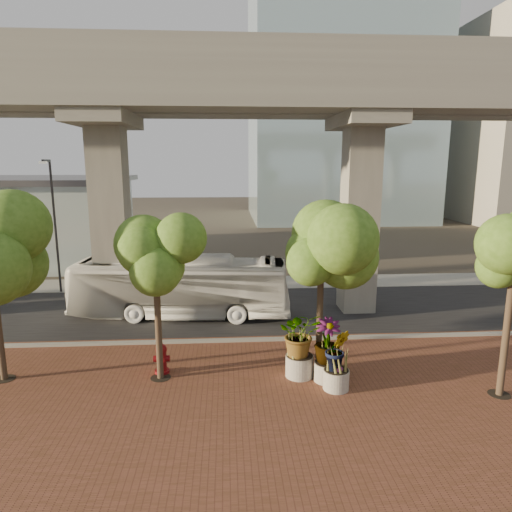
{
  "coord_description": "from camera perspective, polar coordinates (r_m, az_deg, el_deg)",
  "views": [
    {
      "loc": [
        -0.53,
        -19.96,
        7.38
      ],
      "look_at": [
        0.8,
        0.5,
        3.17
      ],
      "focal_mm": 32.0,
      "sensor_mm": 36.0,
      "label": 1
    }
  ],
  "objects": [
    {
      "name": "ground",
      "position": [
        21.29,
        -2.09,
        -8.7
      ],
      "size": [
        160.0,
        160.0,
        0.0
      ],
      "primitive_type": "plane",
      "color": "#3A342A",
      "rests_on": "ground"
    },
    {
      "name": "brick_plaza",
      "position": [
        14.05,
        -1.07,
        -19.96
      ],
      "size": [
        70.0,
        13.0,
        0.06
      ],
      "primitive_type": "cube",
      "color": "brown",
      "rests_on": "ground"
    },
    {
      "name": "asphalt_road",
      "position": [
        23.17,
        -2.24,
        -6.94
      ],
      "size": [
        90.0,
        8.0,
        0.04
      ],
      "primitive_type": "cube",
      "color": "black",
      "rests_on": "ground"
    },
    {
      "name": "curb_strip",
      "position": [
        19.39,
        -1.92,
        -10.52
      ],
      "size": [
        70.0,
        0.25,
        0.16
      ],
      "primitive_type": "cube",
      "color": "gray",
      "rests_on": "ground"
    },
    {
      "name": "far_sidewalk",
      "position": [
        28.43,
        -2.54,
        -3.4
      ],
      "size": [
        90.0,
        3.0,
        0.06
      ],
      "primitive_type": "cube",
      "color": "gray",
      "rests_on": "ground"
    },
    {
      "name": "transit_viaduct",
      "position": [
        21.96,
        -2.39,
        11.34
      ],
      "size": [
        72.0,
        5.6,
        12.4
      ],
      "color": "gray",
      "rests_on": "ground"
    },
    {
      "name": "transit_bus",
      "position": [
        22.35,
        -9.32,
        -3.92
      ],
      "size": [
        10.66,
        3.41,
        2.92
      ],
      "primitive_type": "imported",
      "rotation": [
        0.0,
        0.0,
        1.48
      ],
      "color": "silver",
      "rests_on": "ground"
    },
    {
      "name": "fire_hydrant",
      "position": [
        16.82,
        -11.71,
        -12.42
      ],
      "size": [
        0.56,
        0.51,
        1.13
      ],
      "color": "maroon",
      "rests_on": "ground"
    },
    {
      "name": "planter_front",
      "position": [
        15.98,
        5.53,
        -10.03
      ],
      "size": [
        2.16,
        2.16,
        2.38
      ],
      "color": "gray",
      "rests_on": "ground"
    },
    {
      "name": "planter_right",
      "position": [
        15.82,
        8.89,
        -10.8
      ],
      "size": [
        2.06,
        2.06,
        2.2
      ],
      "color": "#A8A098",
      "rests_on": "ground"
    },
    {
      "name": "planter_left",
      "position": [
        15.35,
        10.1,
        -11.83
      ],
      "size": [
        1.9,
        1.9,
        2.09
      ],
      "color": "#9B958C",
      "rests_on": "ground"
    },
    {
      "name": "street_tree_near_west",
      "position": [
        15.3,
        -12.5,
        0.07
      ],
      "size": [
        3.15,
        3.15,
        5.8
      ],
      "color": "#473528",
      "rests_on": "ground"
    },
    {
      "name": "street_tree_near_east",
      "position": [
        15.63,
        8.21,
        1.29
      ],
      "size": [
        3.66,
        3.66,
        6.25
      ],
      "color": "#473528",
      "rests_on": "ground"
    },
    {
      "name": "streetlamp_west",
      "position": [
        27.91,
        -23.96,
        4.45
      ],
      "size": [
        0.37,
        1.09,
        7.51
      ],
      "color": "#2A2A2E",
      "rests_on": "ground"
    },
    {
      "name": "streetlamp_east",
      "position": [
        27.16,
        11.98,
        6.13
      ],
      "size": [
        0.42,
        1.22,
        8.42
      ],
      "color": "#323338",
      "rests_on": "ground"
    }
  ]
}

